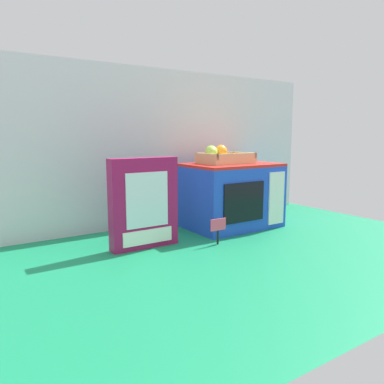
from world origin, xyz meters
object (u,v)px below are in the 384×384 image
Objects in this scene: toy_microwave at (231,195)px; food_groups_crate at (222,157)px; price_sign at (218,227)px; loose_toy_apple at (273,211)px; cookie_set_box at (144,203)px.

food_groups_crate is (-0.03, 0.03, 0.17)m from toy_microwave.
price_sign reaches higher than loose_toy_apple.
toy_microwave is at bearing -48.83° from food_groups_crate.
price_sign is at bearing -130.53° from food_groups_crate.
price_sign is at bearing -25.98° from cookie_set_box.
food_groups_crate is 2.25× the size of price_sign.
price_sign is 0.58m from loose_toy_apple.
food_groups_crate is 0.39m from price_sign.
toy_microwave is at bearing 41.37° from price_sign.
food_groups_crate is 0.44m from loose_toy_apple.
cookie_set_box is (-0.44, -0.11, -0.15)m from food_groups_crate.
price_sign is at bearing -156.50° from loose_toy_apple.
food_groups_crate reaches higher than loose_toy_apple.
price_sign is at bearing -138.63° from toy_microwave.
food_groups_crate is at bearing 13.55° from cookie_set_box.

